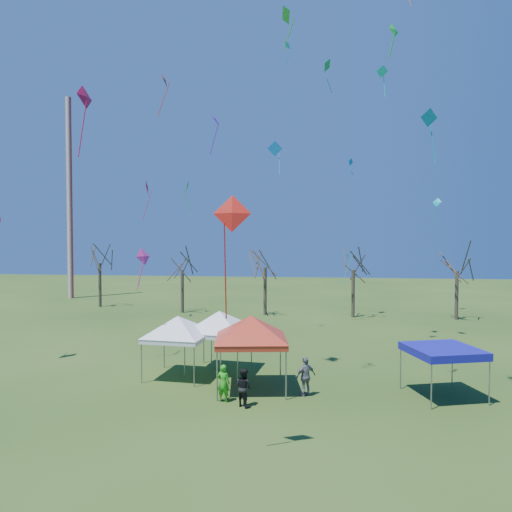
% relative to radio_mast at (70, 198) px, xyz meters
% --- Properties ---
extents(ground, '(140.00, 140.00, 0.00)m').
position_rel_radio_mast_xyz_m(ground, '(28.00, -34.00, -12.50)').
color(ground, '#284516').
rests_on(ground, ground).
extents(radio_mast, '(0.70, 0.70, 25.00)m').
position_rel_radio_mast_xyz_m(radio_mast, '(0.00, 0.00, 0.00)').
color(radio_mast, silver).
rests_on(radio_mast, ground).
extents(tree_0, '(3.83, 3.83, 8.44)m').
position_rel_radio_mast_xyz_m(tree_0, '(7.15, -6.62, -6.01)').
color(tree_0, '#3D2D21').
rests_on(tree_0, ground).
extents(tree_1, '(3.42, 3.42, 7.54)m').
position_rel_radio_mast_xyz_m(tree_1, '(17.23, -9.35, -6.71)').
color(tree_1, '#3D2D21').
rests_on(tree_1, ground).
extents(tree_2, '(3.71, 3.71, 8.18)m').
position_rel_radio_mast_xyz_m(tree_2, '(25.63, -9.62, -6.21)').
color(tree_2, '#3D2D21').
rests_on(tree_2, ground).
extents(tree_3, '(3.59, 3.59, 7.91)m').
position_rel_radio_mast_xyz_m(tree_3, '(34.03, -9.96, -6.42)').
color(tree_3, '#3D2D21').
rests_on(tree_3, ground).
extents(tree_4, '(3.58, 3.58, 7.89)m').
position_rel_radio_mast_xyz_m(tree_4, '(43.36, -10.00, -6.44)').
color(tree_4, '#3D2D21').
rests_on(tree_4, ground).
extents(tent_white_west, '(4.26, 4.26, 3.77)m').
position_rel_radio_mast_xyz_m(tent_white_west, '(23.21, -30.32, -9.46)').
color(tent_white_west, gray).
rests_on(tent_white_west, ground).
extents(tent_white_mid, '(4.40, 4.40, 3.90)m').
position_rel_radio_mast_xyz_m(tent_white_mid, '(25.20, -29.06, -9.35)').
color(tent_white_mid, gray).
rests_on(tent_white_mid, ground).
extents(tent_red, '(4.69, 4.69, 4.18)m').
position_rel_radio_mast_xyz_m(tent_red, '(27.35, -31.81, -9.12)').
color(tent_red, gray).
rests_on(tent_red, ground).
extents(tent_blue, '(3.70, 3.70, 2.33)m').
position_rel_radio_mast_xyz_m(tent_blue, '(36.33, -31.77, -10.36)').
color(tent_blue, gray).
rests_on(tent_blue, ground).
extents(person_dark, '(1.03, 0.98, 1.67)m').
position_rel_radio_mast_xyz_m(person_dark, '(27.35, -34.11, -11.66)').
color(person_dark, black).
rests_on(person_dark, ground).
extents(person_green, '(0.69, 0.54, 1.69)m').
position_rel_radio_mast_xyz_m(person_green, '(26.36, -33.67, -11.65)').
color(person_green, green).
rests_on(person_green, ground).
extents(person_grey, '(1.13, 1.01, 1.84)m').
position_rel_radio_mast_xyz_m(person_grey, '(30.02, -32.43, -11.58)').
color(person_grey, slate).
rests_on(person_grey, ground).
extents(kite_5, '(1.24, 0.48, 4.02)m').
position_rel_radio_mast_xyz_m(kite_5, '(27.79, -39.34, -4.41)').
color(kite_5, red).
rests_on(kite_5, ground).
extents(kite_12, '(0.85, 0.79, 2.64)m').
position_rel_radio_mast_xyz_m(kite_12, '(41.11, -11.56, -1.92)').
color(kite_12, '#0DC0C8').
rests_on(kite_12, ground).
extents(kite_1, '(0.71, 1.00, 2.15)m').
position_rel_radio_mast_xyz_m(kite_1, '(21.78, -31.45, -6.07)').
color(kite_1, '#D72F90').
rests_on(kite_1, ground).
extents(kite_24, '(0.68, 1.06, 2.67)m').
position_rel_radio_mast_xyz_m(kite_24, '(24.14, -25.04, 2.40)').
color(kite_24, '#5919B5').
rests_on(kite_24, ground).
extents(kite_19, '(0.65, 0.69, 1.88)m').
position_rel_radio_mast_xyz_m(kite_19, '(33.49, -12.94, 1.54)').
color(kite_19, '#147ED4').
rests_on(kite_19, ground).
extents(kite_22, '(0.94, 1.02, 3.07)m').
position_rel_radio_mast_xyz_m(kite_22, '(33.33, -12.05, -6.60)').
color(kite_22, '#0EB5D2').
rests_on(kite_22, ground).
extents(kite_18, '(0.89, 0.70, 2.01)m').
position_rel_radio_mast_xyz_m(kite_18, '(34.70, -23.00, 5.66)').
color(kite_18, '#0CB6C0').
rests_on(kite_18, ground).
extents(kite_25, '(0.68, 0.68, 1.62)m').
position_rel_radio_mast_xyz_m(kite_25, '(33.96, -31.89, 4.35)').
color(kite_25, green).
rests_on(kite_25, ground).
extents(kite_27, '(0.78, 0.97, 2.25)m').
position_rel_radio_mast_xyz_m(kite_27, '(29.04, -31.54, 5.49)').
color(kite_27, green).
rests_on(kite_27, ground).
extents(kite_7, '(0.91, 1.11, 3.17)m').
position_rel_radio_mast_xyz_m(kite_7, '(20.16, -23.05, 5.72)').
color(kite_7, red).
rests_on(kite_7, ground).
extents(kite_17, '(1.12, 0.75, 3.27)m').
position_rel_radio_mast_xyz_m(kite_17, '(36.81, -26.48, 1.69)').
color(kite_17, '#0B87AA').
rests_on(kite_17, ground).
extents(kite_3, '(1.02, 1.35, 2.92)m').
position_rel_radio_mast_xyz_m(kite_3, '(31.39, -12.93, 10.01)').
color(kite_3, green).
rests_on(kite_3, ground).
extents(kite_8, '(0.64, 1.40, 4.05)m').
position_rel_radio_mast_xyz_m(kite_8, '(17.72, -29.48, 2.71)').
color(kite_8, red).
rests_on(kite_8, ground).
extents(kite_26, '(0.86, 0.94, 2.38)m').
position_rel_radio_mast_xyz_m(kite_26, '(28.06, -14.28, 11.33)').
color(kite_26, '#0C93BD').
rests_on(kite_26, ground).
extents(kite_2, '(0.79, 1.47, 3.62)m').
position_rel_radio_mast_xyz_m(kite_2, '(15.51, -14.18, -0.50)').
color(kite_2, red).
rests_on(kite_2, ground).
extents(kite_11, '(1.19, 0.70, 2.60)m').
position_rel_radio_mast_xyz_m(kite_11, '(27.34, -18.40, 1.81)').
color(kite_11, '#1583E7').
rests_on(kite_11, ground).
extents(kite_13, '(0.75, 1.08, 2.67)m').
position_rel_radio_mast_xyz_m(kite_13, '(19.75, -16.25, -0.67)').
color(kite_13, green).
rests_on(kite_13, ground).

